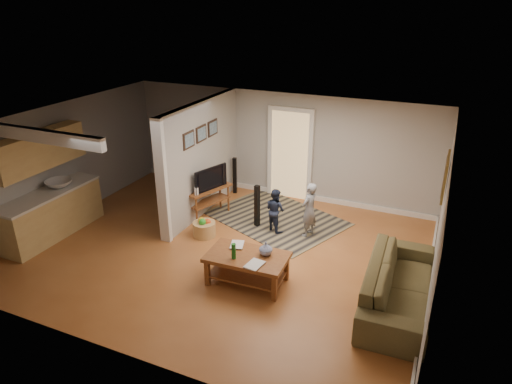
% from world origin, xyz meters
% --- Properties ---
extents(ground, '(7.50, 7.50, 0.00)m').
position_xyz_m(ground, '(0.00, 0.00, 0.00)').
color(ground, brown).
rests_on(ground, ground).
extents(room_shell, '(7.54, 6.02, 2.52)m').
position_xyz_m(room_shell, '(-1.07, 0.43, 1.46)').
color(room_shell, '#A7A4A0').
rests_on(room_shell, ground).
extents(area_rug, '(3.32, 2.92, 0.01)m').
position_xyz_m(area_rug, '(0.46, 1.68, 0.01)').
color(area_rug, black).
rests_on(area_rug, ground).
extents(sofa, '(1.05, 2.50, 0.72)m').
position_xyz_m(sofa, '(3.30, -0.38, 0.00)').
color(sofa, '#474123').
rests_on(sofa, ground).
extents(coffee_table, '(1.38, 0.84, 0.80)m').
position_xyz_m(coffee_table, '(0.90, -0.76, 0.41)').
color(coffee_table, maroon).
rests_on(coffee_table, ground).
extents(tv_console, '(0.74, 1.15, 0.92)m').
position_xyz_m(tv_console, '(-0.94, 1.20, 0.61)').
color(tv_console, maroon).
rests_on(tv_console, ground).
extents(speaker_left, '(0.12, 0.12, 0.93)m').
position_xyz_m(speaker_left, '(0.21, 1.20, 0.46)').
color(speaker_left, black).
rests_on(speaker_left, ground).
extents(speaker_right, '(0.11, 0.11, 0.91)m').
position_xyz_m(speaker_right, '(-1.00, 2.62, 0.45)').
color(speaker_right, black).
rests_on(speaker_right, ground).
extents(toy_basket, '(0.46, 0.46, 0.41)m').
position_xyz_m(toy_basket, '(-0.60, 0.37, 0.17)').
color(toy_basket, '#A98949').
rests_on(toy_basket, ground).
extents(child, '(0.39, 0.48, 1.15)m').
position_xyz_m(child, '(1.33, 1.23, 0.00)').
color(child, gray).
rests_on(child, ground).
extents(toddler, '(0.56, 0.52, 0.92)m').
position_xyz_m(toddler, '(0.63, 1.18, 0.00)').
color(toddler, '#1C243C').
rests_on(toddler, ground).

